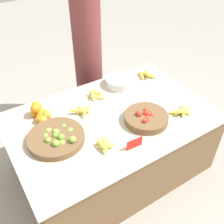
# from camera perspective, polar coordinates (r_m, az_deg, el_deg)

# --- Properties ---
(ground_plane) EXTENTS (12.00, 12.00, 0.00)m
(ground_plane) POSITION_cam_1_polar(r_m,az_deg,el_deg) (2.66, -0.00, -11.58)
(ground_plane) COLOR #A39E93
(market_table) EXTENTS (1.71, 1.12, 0.64)m
(market_table) POSITION_cam_1_polar(r_m,az_deg,el_deg) (2.42, -0.00, -6.78)
(market_table) COLOR brown
(market_table) RESTS_ON ground_plane
(lime_bowl) EXTENTS (0.43, 0.43, 0.10)m
(lime_bowl) POSITION_cam_1_polar(r_m,az_deg,el_deg) (2.02, -11.96, -5.48)
(lime_bowl) COLOR brown
(lime_bowl) RESTS_ON market_table
(tomato_basket) EXTENTS (0.36, 0.36, 0.10)m
(tomato_basket) POSITION_cam_1_polar(r_m,az_deg,el_deg) (2.16, 7.43, -1.26)
(tomato_basket) COLOR brown
(tomato_basket) RESTS_ON market_table
(orange_pile) EXTENTS (0.15, 0.21, 0.13)m
(orange_pile) POSITION_cam_1_polar(r_m,az_deg,el_deg) (2.23, -15.42, -0.27)
(orange_pile) COLOR orange
(orange_pile) RESTS_ON market_table
(metal_bowl) EXTENTS (0.28, 0.28, 0.08)m
(metal_bowl) POSITION_cam_1_polar(r_m,az_deg,el_deg) (2.57, 1.76, 6.63)
(metal_bowl) COLOR silver
(metal_bowl) RESTS_ON market_table
(price_sign) EXTENTS (0.13, 0.01, 0.08)m
(price_sign) POSITION_cam_1_polar(r_m,az_deg,el_deg) (1.92, 4.93, -6.83)
(price_sign) COLOR red
(price_sign) RESTS_ON market_table
(banana_bunch_front_left) EXTENTS (0.19, 0.15, 0.06)m
(banana_bunch_front_left) POSITION_cam_1_polar(r_m,az_deg,el_deg) (2.30, 14.97, 0.20)
(banana_bunch_front_left) COLOR #EFDB4C
(banana_bunch_front_left) RESTS_ON market_table
(banana_bunch_back_center) EXTENTS (0.17, 0.20, 0.06)m
(banana_bunch_back_center) POSITION_cam_1_polar(r_m,az_deg,el_deg) (2.73, 7.37, 8.08)
(banana_bunch_back_center) COLOR #EFDB4C
(banana_bunch_back_center) RESTS_ON market_table
(banana_bunch_front_center) EXTENTS (0.13, 0.16, 0.06)m
(banana_bunch_front_center) POSITION_cam_1_polar(r_m,az_deg,el_deg) (1.93, -1.64, -7.05)
(banana_bunch_front_center) COLOR #EFDB4C
(banana_bunch_front_center) RESTS_ON market_table
(banana_bunch_front_right) EXTENTS (0.15, 0.17, 0.06)m
(banana_bunch_front_right) POSITION_cam_1_polar(r_m,az_deg,el_deg) (2.41, -3.58, 3.78)
(banana_bunch_front_right) COLOR #EFDB4C
(banana_bunch_front_right) RESTS_ON market_table
(banana_bunch_middle_left) EXTENTS (0.21, 0.18, 0.05)m
(banana_bunch_middle_left) POSITION_cam_1_polar(r_m,az_deg,el_deg) (2.25, -6.50, 0.46)
(banana_bunch_middle_left) COLOR #EFDB4C
(banana_bunch_middle_left) RESTS_ON market_table
(vendor_person) EXTENTS (0.30, 0.30, 1.59)m
(vendor_person) POSITION_cam_1_polar(r_m,az_deg,el_deg) (2.87, -5.24, 11.64)
(vendor_person) COLOR brown
(vendor_person) RESTS_ON ground_plane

